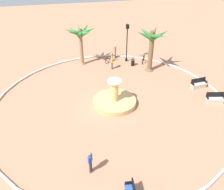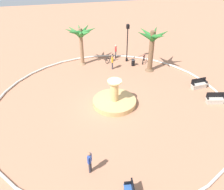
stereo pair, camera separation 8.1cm
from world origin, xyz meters
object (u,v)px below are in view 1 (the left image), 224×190
object	(u,v)px
bench_north	(199,85)
lamppost	(127,40)
bicycle_red_frame	(110,59)
bench_west	(215,99)
bicycle_by_lamppost	(143,59)
fountain	(114,101)
person_cyclist_photo	(115,51)
trash_bin	(133,62)
palm_tree_near_fountain	(152,42)
person_pedestrian_stroll	(90,161)
person_cyclist_helmet	(112,61)
palm_tree_by_curb	(80,35)

from	to	relation	value
bench_north	lamppost	size ratio (longest dim) A/B	0.36
bicycle_red_frame	bench_west	bearing A→B (deg)	126.01
bicycle_red_frame	bicycle_by_lamppost	distance (m)	3.91
bicycle_by_lamppost	bicycle_red_frame	bearing A→B (deg)	-12.83
fountain	person_cyclist_photo	size ratio (longest dim) A/B	2.28
trash_bin	bicycle_red_frame	world-z (taller)	bicycle_red_frame
bench_north	bicycle_red_frame	bearing A→B (deg)	-46.16
lamppost	bench_west	bearing A→B (deg)	118.50
bicycle_red_frame	fountain	bearing A→B (deg)	80.49
fountain	palm_tree_near_fountain	world-z (taller)	palm_tree_near_fountain
fountain	person_pedestrian_stroll	distance (m)	7.65
trash_bin	person_cyclist_helmet	distance (m)	2.61
palm_tree_by_curb	bicycle_red_frame	bearing A→B (deg)	178.05
bicycle_red_frame	person_cyclist_helmet	xyz separation A→B (m)	(0.18, 1.75, 0.53)
fountain	person_cyclist_photo	bearing A→B (deg)	-103.32
person_pedestrian_stroll	fountain	bearing A→B (deg)	-114.06
trash_bin	bicycle_by_lamppost	bearing A→B (deg)	-158.51
trash_bin	fountain	bearing A→B (deg)	61.93
fountain	bicycle_by_lamppost	xyz separation A→B (m)	(-5.24, -7.67, 0.05)
palm_tree_near_fountain	person_pedestrian_stroll	world-z (taller)	palm_tree_near_fountain
trash_bin	person_pedestrian_stroll	xyz separation A→B (m)	(6.89, 14.06, 0.56)
palm_tree_near_fountain	trash_bin	world-z (taller)	palm_tree_near_fountain
bench_north	bicycle_by_lamppost	xyz separation A→B (m)	(3.49, -6.73, 0.04)
bicycle_red_frame	person_cyclist_photo	bearing A→B (deg)	-129.01
fountain	bench_west	distance (m)	9.03
lamppost	person_pedestrian_stroll	distance (m)	16.79
bench_west	lamppost	distance (m)	11.76
fountain	person_cyclist_photo	distance (m)	9.85
bench_west	bicycle_by_lamppost	distance (m)	10.05
bench_west	person_cyclist_helmet	bearing A→B (deg)	-48.08
palm_tree_near_fountain	bicycle_by_lamppost	size ratio (longest dim) A/B	3.08
fountain	lamppost	size ratio (longest dim) A/B	0.85
palm_tree_near_fountain	person_cyclist_photo	xyz separation A→B (m)	(2.97, -4.05, -2.33)
bench_west	lamppost	bearing A→B (deg)	-61.50
palm_tree_by_curb	person_pedestrian_stroll	world-z (taller)	palm_tree_by_curb
palm_tree_by_curb	bench_north	bearing A→B (deg)	144.12
fountain	palm_tree_by_curb	bearing A→B (deg)	-77.38
bicycle_red_frame	bench_north	bearing A→B (deg)	133.84
trash_bin	bicycle_by_lamppost	xyz separation A→B (m)	(-1.46, -0.57, -0.00)
bicycle_by_lamppost	person_pedestrian_stroll	xyz separation A→B (m)	(8.35, 14.63, 0.56)
lamppost	bicycle_red_frame	xyz separation A→B (m)	(1.94, -0.10, -2.28)
bicycle_red_frame	palm_tree_by_curb	bearing A→B (deg)	-1.95
person_cyclist_helmet	person_cyclist_photo	distance (m)	2.96
person_pedestrian_stroll	bicycle_red_frame	bearing A→B (deg)	-106.32
lamppost	bicycle_red_frame	world-z (taller)	lamppost
lamppost	bench_north	bearing A→B (deg)	125.56
lamppost	person_cyclist_helmet	bearing A→B (deg)	37.85
bicycle_red_frame	person_cyclist_helmet	bearing A→B (deg)	84.12
bench_west	trash_bin	world-z (taller)	bench_west
person_cyclist_photo	person_pedestrian_stroll	xyz separation A→B (m)	(5.38, 16.53, -0.01)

